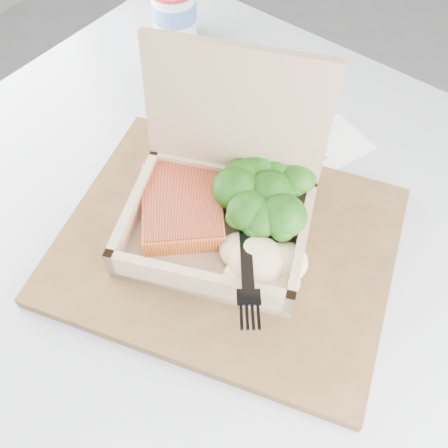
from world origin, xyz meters
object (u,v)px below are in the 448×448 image
Objects in this scene: paper_cup at (174,10)px; takeout_container at (223,194)px; cafe_table at (208,312)px; serving_tray at (227,244)px.

takeout_container is at bearing -40.60° from paper_cup.
paper_cup is (-0.29, 0.25, -0.02)m from takeout_container.
serving_tray reaches higher than cafe_table.
paper_cup is (-0.31, 0.27, 0.04)m from serving_tray.
serving_tray is at bearing -40.83° from paper_cup.
cafe_table is 0.26m from takeout_container.
takeout_container is at bearing 86.22° from cafe_table.
paper_cup reaches higher than serving_tray.
paper_cup is at bearing 115.88° from takeout_container.
cafe_table is 0.47m from paper_cup.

